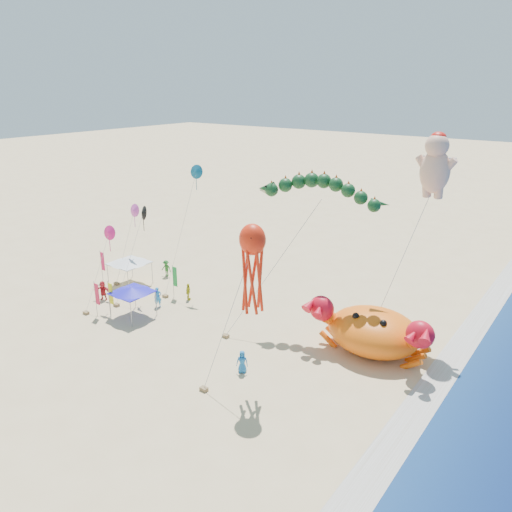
{
  "coord_description": "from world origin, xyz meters",
  "views": [
    {
      "loc": [
        19.36,
        -26.89,
        19.07
      ],
      "look_at": [
        -2.0,
        2.0,
        6.5
      ],
      "focal_mm": 35.0,
      "sensor_mm": 36.0,
      "label": 1
    }
  ],
  "objects_px": {
    "canopy_blue": "(132,290)",
    "canopy_white": "(129,261)",
    "dragon_kite": "(320,193)",
    "crab_inflatable": "(373,330)",
    "octopus_kite": "(252,262)",
    "cherub_kite": "(435,164)"
  },
  "relations": [
    {
      "from": "canopy_blue",
      "to": "canopy_white",
      "type": "height_order",
      "value": "same"
    },
    {
      "from": "crab_inflatable",
      "to": "canopy_blue",
      "type": "distance_m",
      "value": 20.06
    },
    {
      "from": "cherub_kite",
      "to": "canopy_blue",
      "type": "xyz_separation_m",
      "value": [
        -20.37,
        -12.05,
        -11.01
      ]
    },
    {
      "from": "octopus_kite",
      "to": "canopy_blue",
      "type": "relative_size",
      "value": 3.39
    },
    {
      "from": "dragon_kite",
      "to": "octopus_kite",
      "type": "bearing_deg",
      "value": -83.84
    },
    {
      "from": "crab_inflatable",
      "to": "dragon_kite",
      "type": "relative_size",
      "value": 0.77
    },
    {
      "from": "crab_inflatable",
      "to": "canopy_white",
      "type": "relative_size",
      "value": 2.58
    },
    {
      "from": "crab_inflatable",
      "to": "octopus_kite",
      "type": "xyz_separation_m",
      "value": [
        -4.62,
        -8.64,
        6.88
      ]
    },
    {
      "from": "octopus_kite",
      "to": "canopy_blue",
      "type": "xyz_separation_m",
      "value": [
        -14.33,
        2.1,
        -6.23
      ]
    },
    {
      "from": "dragon_kite",
      "to": "canopy_white",
      "type": "distance_m",
      "value": 21.23
    },
    {
      "from": "octopus_kite",
      "to": "canopy_white",
      "type": "height_order",
      "value": "octopus_kite"
    },
    {
      "from": "dragon_kite",
      "to": "octopus_kite",
      "type": "distance_m",
      "value": 10.38
    },
    {
      "from": "cherub_kite",
      "to": "canopy_blue",
      "type": "bearing_deg",
      "value": -149.4
    },
    {
      "from": "octopus_kite",
      "to": "canopy_white",
      "type": "distance_m",
      "value": 22.18
    },
    {
      "from": "crab_inflatable",
      "to": "octopus_kite",
      "type": "distance_m",
      "value": 11.97
    },
    {
      "from": "crab_inflatable",
      "to": "canopy_blue",
      "type": "bearing_deg",
      "value": -160.93
    },
    {
      "from": "cherub_kite",
      "to": "canopy_blue",
      "type": "distance_m",
      "value": 26.1
    },
    {
      "from": "dragon_kite",
      "to": "canopy_white",
      "type": "xyz_separation_m",
      "value": [
        -19.12,
        -3.32,
        -8.61
      ]
    },
    {
      "from": "canopy_blue",
      "to": "canopy_white",
      "type": "relative_size",
      "value": 0.91
    },
    {
      "from": "canopy_blue",
      "to": "dragon_kite",
      "type": "bearing_deg",
      "value": 30.98
    },
    {
      "from": "crab_inflatable",
      "to": "canopy_white",
      "type": "xyz_separation_m",
      "value": [
        -24.82,
        -1.92,
        0.65
      ]
    },
    {
      "from": "dragon_kite",
      "to": "octopus_kite",
      "type": "relative_size",
      "value": 1.1
    }
  ]
}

